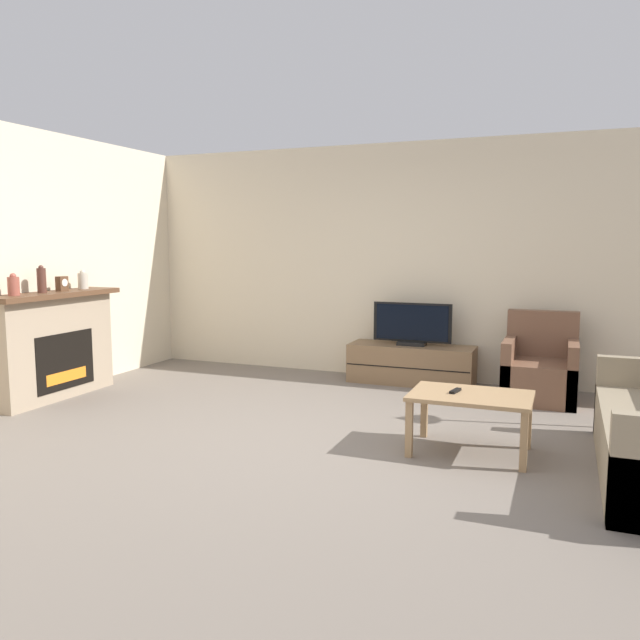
{
  "coord_description": "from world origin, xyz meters",
  "views": [
    {
      "loc": [
        1.74,
        -4.38,
        1.57
      ],
      "look_at": [
        -0.39,
        1.01,
        0.85
      ],
      "focal_mm": 35.0,
      "sensor_mm": 36.0,
      "label": 1
    }
  ],
  "objects_px": {
    "armchair": "(540,372)",
    "mantel_vase_right": "(83,280)",
    "remote": "(455,391)",
    "mantel_vase_centre_left": "(42,280)",
    "mantel_clock": "(62,284)",
    "tv_stand": "(411,364)",
    "fireplace": "(53,344)",
    "coffee_table": "(471,402)",
    "mantel_vase_left": "(13,285)",
    "tv": "(412,326)"
  },
  "relations": [
    {
      "from": "armchair",
      "to": "mantel_vase_right",
      "type": "bearing_deg",
      "value": -164.28
    },
    {
      "from": "remote",
      "to": "mantel_vase_right",
      "type": "bearing_deg",
      "value": -176.56
    },
    {
      "from": "mantel_vase_centre_left",
      "to": "mantel_vase_right",
      "type": "distance_m",
      "value": 0.56
    },
    {
      "from": "mantel_clock",
      "to": "tv_stand",
      "type": "distance_m",
      "value": 3.81
    },
    {
      "from": "mantel_vase_right",
      "to": "armchair",
      "type": "xyz_separation_m",
      "value": [
        4.58,
        1.29,
        -0.89
      ]
    },
    {
      "from": "fireplace",
      "to": "tv_stand",
      "type": "height_order",
      "value": "fireplace"
    },
    {
      "from": "mantel_vase_centre_left",
      "to": "armchair",
      "type": "xyz_separation_m",
      "value": [
        4.58,
        1.85,
        -0.92
      ]
    },
    {
      "from": "armchair",
      "to": "coffee_table",
      "type": "height_order",
      "value": "armchair"
    },
    {
      "from": "fireplace",
      "to": "mantel_vase_right",
      "type": "relative_size",
      "value": 7.27
    },
    {
      "from": "armchair",
      "to": "remote",
      "type": "distance_m",
      "value": 1.96
    },
    {
      "from": "armchair",
      "to": "remote",
      "type": "xyz_separation_m",
      "value": [
        -0.53,
        -1.88,
        0.18
      ]
    },
    {
      "from": "fireplace",
      "to": "mantel_vase_left",
      "type": "height_order",
      "value": "mantel_vase_left"
    },
    {
      "from": "tv_stand",
      "to": "remote",
      "type": "distance_m",
      "value": 2.29
    },
    {
      "from": "remote",
      "to": "mantel_clock",
      "type": "bearing_deg",
      "value": -172.37
    },
    {
      "from": "mantel_vase_right",
      "to": "coffee_table",
      "type": "xyz_separation_m",
      "value": [
        4.16,
        -0.6,
        -0.78
      ]
    },
    {
      "from": "armchair",
      "to": "tv",
      "type": "bearing_deg",
      "value": 169.84
    },
    {
      "from": "mantel_vase_left",
      "to": "tv",
      "type": "height_order",
      "value": "mantel_vase_left"
    },
    {
      "from": "tv_stand",
      "to": "armchair",
      "type": "distance_m",
      "value": 1.39
    },
    {
      "from": "mantel_vase_left",
      "to": "tv_stand",
      "type": "height_order",
      "value": "mantel_vase_left"
    },
    {
      "from": "mantel_vase_right",
      "to": "tv_stand",
      "type": "xyz_separation_m",
      "value": [
        3.21,
        1.54,
        -0.96
      ]
    },
    {
      "from": "mantel_vase_left",
      "to": "tv_stand",
      "type": "distance_m",
      "value": 4.14
    },
    {
      "from": "tv",
      "to": "coffee_table",
      "type": "distance_m",
      "value": 2.35
    },
    {
      "from": "mantel_clock",
      "to": "armchair",
      "type": "distance_m",
      "value": 4.92
    },
    {
      "from": "tv",
      "to": "armchair",
      "type": "relative_size",
      "value": 1.01
    },
    {
      "from": "fireplace",
      "to": "mantel_vase_right",
      "type": "xyz_separation_m",
      "value": [
        0.02,
        0.45,
        0.62
      ]
    },
    {
      "from": "mantel_vase_left",
      "to": "mantel_vase_right",
      "type": "height_order",
      "value": "mantel_vase_left"
    },
    {
      "from": "tv_stand",
      "to": "remote",
      "type": "bearing_deg",
      "value": -68.49
    },
    {
      "from": "mantel_clock",
      "to": "coffee_table",
      "type": "bearing_deg",
      "value": -4.12
    },
    {
      "from": "fireplace",
      "to": "remote",
      "type": "distance_m",
      "value": 4.06
    },
    {
      "from": "tv",
      "to": "mantel_vase_right",
      "type": "bearing_deg",
      "value": -154.44
    },
    {
      "from": "mantel_vase_left",
      "to": "remote",
      "type": "bearing_deg",
      "value": 4.4
    },
    {
      "from": "mantel_clock",
      "to": "remote",
      "type": "xyz_separation_m",
      "value": [
        4.04,
        -0.29,
        -0.69
      ]
    },
    {
      "from": "mantel_vase_left",
      "to": "tv",
      "type": "bearing_deg",
      "value": 37.17
    },
    {
      "from": "mantel_vase_centre_left",
      "to": "tv",
      "type": "height_order",
      "value": "mantel_vase_centre_left"
    },
    {
      "from": "tv_stand",
      "to": "tv",
      "type": "relative_size",
      "value": 1.58
    },
    {
      "from": "fireplace",
      "to": "remote",
      "type": "height_order",
      "value": "fireplace"
    },
    {
      "from": "fireplace",
      "to": "armchair",
      "type": "relative_size",
      "value": 1.71
    },
    {
      "from": "mantel_vase_left",
      "to": "coffee_table",
      "type": "bearing_deg",
      "value": 4.11
    },
    {
      "from": "mantel_vase_centre_left",
      "to": "coffee_table",
      "type": "height_order",
      "value": "mantel_vase_centre_left"
    },
    {
      "from": "fireplace",
      "to": "remote",
      "type": "relative_size",
      "value": 9.65
    },
    {
      "from": "armchair",
      "to": "remote",
      "type": "height_order",
      "value": "armchair"
    },
    {
      "from": "tv_stand",
      "to": "fireplace",
      "type": "bearing_deg",
      "value": -148.38
    },
    {
      "from": "remote",
      "to": "mantel_vase_centre_left",
      "type": "bearing_deg",
      "value": -168.67
    },
    {
      "from": "mantel_vase_left",
      "to": "tv",
      "type": "xyz_separation_m",
      "value": [
        3.21,
        2.43,
        -0.52
      ]
    },
    {
      "from": "tv_stand",
      "to": "armchair",
      "type": "height_order",
      "value": "armchair"
    },
    {
      "from": "mantel_vase_centre_left",
      "to": "mantel_clock",
      "type": "bearing_deg",
      "value": 89.83
    },
    {
      "from": "mantel_vase_left",
      "to": "mantel_clock",
      "type": "xyz_separation_m",
      "value": [
        0.0,
        0.6,
        -0.02
      ]
    },
    {
      "from": "tv",
      "to": "coffee_table",
      "type": "bearing_deg",
      "value": -65.92
    },
    {
      "from": "mantel_vase_left",
      "to": "mantel_vase_centre_left",
      "type": "height_order",
      "value": "mantel_vase_centre_left"
    },
    {
      "from": "coffee_table",
      "to": "remote",
      "type": "xyz_separation_m",
      "value": [
        -0.12,
        0.01,
        0.07
      ]
    }
  ]
}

